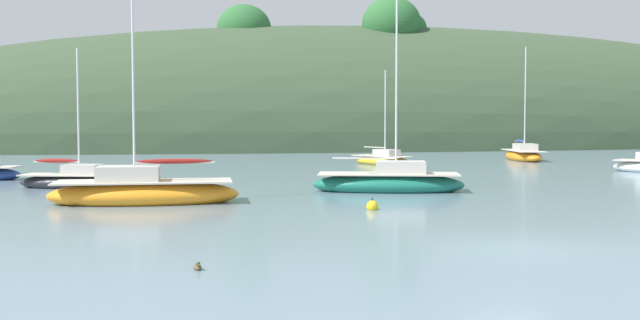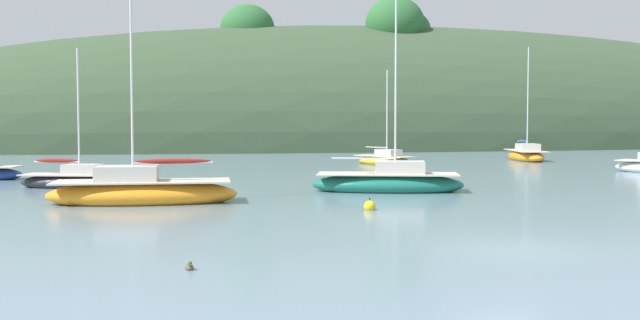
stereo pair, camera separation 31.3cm
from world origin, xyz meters
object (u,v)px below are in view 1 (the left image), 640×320
object	(u,v)px
sailboat_navy_dinghy	(75,181)
duck_lead	(198,267)
sailboat_cream_ketch	(143,192)
sailboat_blue_center	(383,160)
mooring_buoy_outer	(372,206)
sailboat_grey_yawl	(523,155)
sailboat_teal_outer	(389,182)

from	to	relation	value
sailboat_navy_dinghy	duck_lead	xyz separation A→B (m)	(4.02, -21.27, -0.29)
sailboat_cream_ketch	sailboat_navy_dinghy	xyz separation A→B (m)	(-3.08, 7.70, -0.09)
sailboat_blue_center	mooring_buoy_outer	bearing A→B (deg)	-109.81
sailboat_navy_dinghy	sailboat_grey_yawl	distance (m)	37.29
sailboat_blue_center	sailboat_cream_ketch	bearing A→B (deg)	-128.77
sailboat_teal_outer	sailboat_blue_center	world-z (taller)	sailboat_teal_outer
sailboat_cream_ketch	duck_lead	xyz separation A→B (m)	(0.94, -13.58, -0.39)
sailboat_cream_ketch	duck_lead	distance (m)	13.62
sailboat_teal_outer	mooring_buoy_outer	bearing A→B (deg)	-114.54
duck_lead	sailboat_grey_yawl	bearing A→B (deg)	52.37
mooring_buoy_outer	duck_lead	size ratio (longest dim) A/B	1.27
mooring_buoy_outer	duck_lead	xyz separation A→B (m)	(-7.08, -9.38, -0.07)
sailboat_teal_outer	duck_lead	size ratio (longest dim) A/B	21.65
sailboat_teal_outer	sailboat_blue_center	size ratio (longest dim) A/B	1.31
sailboat_blue_center	sailboat_grey_yawl	xyz separation A→B (m)	(12.95, 2.89, 0.07)
sailboat_grey_yawl	mooring_buoy_outer	distance (m)	36.24
sailboat_teal_outer	sailboat_grey_yawl	size ratio (longest dim) A/B	0.99
mooring_buoy_outer	sailboat_cream_ketch	bearing A→B (deg)	152.38
sailboat_teal_outer	duck_lead	xyz separation A→B (m)	(-10.01, -15.80, -0.36)
sailboat_navy_dinghy	sailboat_teal_outer	bearing A→B (deg)	-21.32
sailboat_teal_outer	sailboat_grey_yawl	world-z (taller)	sailboat_grey_yawl
sailboat_cream_ketch	mooring_buoy_outer	distance (m)	9.06
sailboat_navy_dinghy	sailboat_blue_center	size ratio (longest dim) A/B	0.98
sailboat_teal_outer	sailboat_navy_dinghy	size ratio (longest dim) A/B	1.34
mooring_buoy_outer	duck_lead	world-z (taller)	mooring_buoy_outer
sailboat_navy_dinghy	sailboat_cream_ketch	bearing A→B (deg)	-68.19
sailboat_cream_ketch	sailboat_grey_yawl	world-z (taller)	sailboat_cream_ketch
sailboat_grey_yawl	duck_lead	world-z (taller)	sailboat_grey_yawl
sailboat_blue_center	mooring_buoy_outer	xyz separation A→B (m)	(-9.27, -25.74, -0.22)
sailboat_navy_dinghy	sailboat_grey_yawl	size ratio (longest dim) A/B	0.74
sailboat_cream_ketch	sailboat_grey_yawl	xyz separation A→B (m)	(30.25, 24.42, -0.03)
sailboat_navy_dinghy	sailboat_grey_yawl	bearing A→B (deg)	26.65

